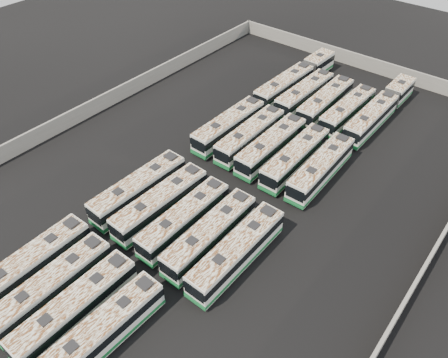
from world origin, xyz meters
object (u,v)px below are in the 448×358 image
bus_front_left (52,287)px  bus_midback_far_right (321,168)px  bus_midfront_left (161,203)px  bus_back_right (347,111)px  bus_midfront_far_right (237,252)px  bus_back_center (325,102)px  bus_back_far_right (380,109)px  bus_midback_center (271,146)px  bus_midback_right (295,157)px  bus_midfront_right (210,235)px  bus_midfront_far_left (139,189)px  bus_midback_far_left (229,126)px  bus_front_center (75,308)px  bus_front_far_left (31,266)px  bus_back_left (304,94)px  bus_midfront_center (184,219)px  bus_back_far_left (296,78)px  bus_midback_left (250,136)px  bus_front_right (102,333)px

bus_front_left → bus_midback_far_right: 29.67m
bus_midfront_left → bus_back_right: bearing=78.0°
bus_midfront_far_right → bus_midback_far_right: size_ratio=1.01×
bus_back_center → bus_back_far_right: (6.51, 3.11, -0.05)m
bus_front_left → bus_back_right: bearing=79.7°
bus_midfront_far_right → bus_back_far_right: 31.12m
bus_midback_center → bus_midback_right: bus_midback_center is taller
bus_front_left → bus_back_center: bus_back_center is taller
bus_midfront_right → bus_midback_right: 15.05m
bus_midback_center → bus_back_far_right: bus_midback_center is taller
bus_midback_right → bus_back_far_right: 16.31m
bus_midfront_far_left → bus_midback_far_left: 15.08m
bus_front_center → bus_back_far_right: size_ratio=0.64×
bus_front_left → bus_front_far_left: bearing=177.3°
bus_midfront_far_right → bus_back_left: (-9.81, 28.01, -0.02)m
bus_midfront_center → bus_back_right: (3.32, 27.93, -0.00)m
bus_back_center → bus_back_right: (3.29, -0.03, -0.06)m
bus_midfront_center → bus_midfront_far_right: bus_midfront_far_right is taller
bus_back_left → bus_back_far_right: 10.28m
bus_midfront_far_right → bus_midback_center: (-6.62, 15.21, -0.01)m
bus_back_far_right → bus_back_far_left: bearing=-179.7°
bus_back_far_left → bus_back_center: bearing=-24.1°
bus_midfront_center → bus_back_far_right: bearing=77.8°
bus_midfront_left → bus_midback_right: size_ratio=1.00×
bus_midback_center → bus_midback_far_right: bus_midback_center is taller
bus_front_left → bus_midfront_right: bearing=61.6°
bus_midback_far_right → bus_front_center: bearing=-104.8°
bus_front_far_left → bus_midfront_right: (9.93, 12.70, -0.00)m
bus_midfront_far_right → bus_back_far_right: bearing=90.1°
bus_front_left → bus_back_left: (0.04, 40.72, 0.05)m
bus_midback_left → bus_back_far_right: (9.79, 15.79, -0.03)m
bus_front_center → bus_midfront_far_left: (-6.55, 12.93, 0.05)m
bus_midback_far_left → bus_midback_left: 3.29m
bus_midfront_left → bus_back_left: 27.89m
bus_midfront_center → bus_midback_far_right: (6.55, 15.23, 0.05)m
bus_midfront_right → bus_back_right: size_ratio=1.02×
bus_midfront_right → bus_back_center: (-3.29, 27.93, 0.03)m
bus_back_center → bus_back_right: bus_back_center is taller
bus_back_far_left → bus_back_center: bus_back_center is taller
bus_front_right → bus_midfront_far_right: (3.25, 12.81, 0.07)m
bus_back_center → bus_midback_far_left: bearing=-118.2°
bus_front_center → bus_back_center: size_ratio=0.97×
bus_front_far_left → bus_midfront_left: bearing=74.3°
bus_back_left → bus_back_right: bearing=0.7°
bus_front_far_left → bus_midfront_far_left: (-0.01, 12.82, 0.02)m
bus_midback_far_left → bus_back_far_left: 15.85m
bus_midfront_far_left → bus_back_right: bearing=71.6°
bus_front_center → bus_back_far_left: bus_back_far_left is taller
bus_front_right → bus_midback_far_right: 28.28m
bus_back_left → bus_back_far_right: bus_back_left is taller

